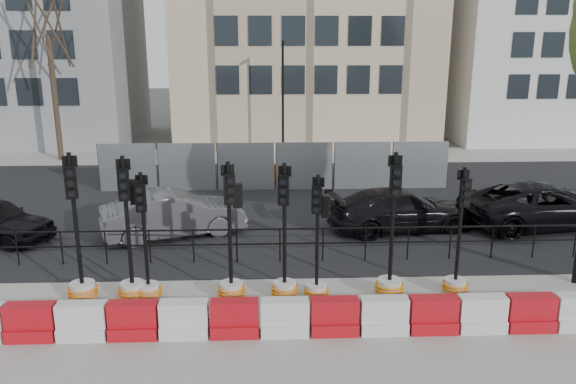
{
  "coord_description": "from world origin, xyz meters",
  "views": [
    {
      "loc": [
        -0.34,
        -13.47,
        6.04
      ],
      "look_at": [
        0.29,
        3.0,
        1.55
      ],
      "focal_mm": 35.0,
      "sensor_mm": 36.0,
      "label": 1
    }
  ],
  "objects_px": {
    "traffic_signal_a": "(81,271)",
    "traffic_signal_h": "(457,269)",
    "car_c": "(400,210)",
    "traffic_signal_d": "(231,267)"
  },
  "relations": [
    {
      "from": "traffic_signal_a",
      "to": "car_c",
      "type": "height_order",
      "value": "traffic_signal_a"
    },
    {
      "from": "traffic_signal_h",
      "to": "traffic_signal_d",
      "type": "bearing_deg",
      "value": 175.4
    },
    {
      "from": "car_c",
      "to": "traffic_signal_d",
      "type": "bearing_deg",
      "value": 122.8
    },
    {
      "from": "traffic_signal_a",
      "to": "traffic_signal_h",
      "type": "distance_m",
      "value": 9.02
    },
    {
      "from": "traffic_signal_h",
      "to": "car_c",
      "type": "bearing_deg",
      "value": 88.22
    },
    {
      "from": "traffic_signal_d",
      "to": "traffic_signal_h",
      "type": "xyz_separation_m",
      "value": [
        5.45,
        0.04,
        -0.14
      ]
    },
    {
      "from": "traffic_signal_a",
      "to": "traffic_signal_h",
      "type": "bearing_deg",
      "value": -14.04
    },
    {
      "from": "traffic_signal_d",
      "to": "traffic_signal_h",
      "type": "relative_size",
      "value": 1.06
    },
    {
      "from": "traffic_signal_h",
      "to": "traffic_signal_a",
      "type": "bearing_deg",
      "value": 174.85
    },
    {
      "from": "car_c",
      "to": "traffic_signal_a",
      "type": "bearing_deg",
      "value": 108.38
    }
  ]
}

